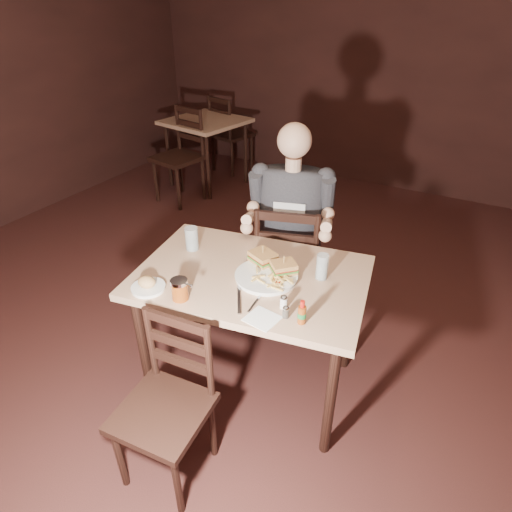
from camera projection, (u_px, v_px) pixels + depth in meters
The scene contains 24 objects.
room_shell at pixel (212, 149), 1.88m from camera, with size 7.00×7.00×7.00m.
main_table at pixel (251, 288), 2.21m from camera, with size 1.27×0.96×0.77m.
bg_table at pixel (206, 128), 4.87m from camera, with size 0.92×0.92×0.77m.
chair_far at pixel (289, 264), 2.81m from camera, with size 0.43×0.47×0.93m, color black, non-canonical shape.
chair_near at pixel (162, 412), 1.88m from camera, with size 0.38×0.41×0.82m, color black, non-canonical shape.
bg_chair_far at pixel (232, 134), 5.39m from camera, with size 0.43×0.47×0.94m, color black, non-canonical shape.
bg_chair_near at pixel (177, 158), 4.56m from camera, with size 0.45×0.49×0.98m, color black, non-canonical shape.
diner at pixel (291, 202), 2.53m from camera, with size 0.52×0.41×0.90m, color #34343A, non-canonical shape.
dinner_plate at pixel (266, 277), 2.13m from camera, with size 0.31×0.31×0.02m, color white.
sandwich_left at pixel (263, 254), 2.20m from camera, with size 0.13×0.11×0.11m, color tan, non-canonical shape.
sandwich_right at pixel (284, 264), 2.12m from camera, with size 0.12×0.10×0.10m, color tan, non-canonical shape.
fries_pile at pixel (270, 278), 2.07m from camera, with size 0.25×0.17×0.04m, color #EBC267, non-canonical shape.
ketchup_dollop at pixel (278, 281), 2.07m from camera, with size 0.05×0.05×0.01m, color maroon.
glass_left at pixel (192, 239), 2.35m from camera, with size 0.07×0.07×0.13m, color silver.
glass_right at pixel (322, 267), 2.10m from camera, with size 0.06×0.06×0.13m, color silver.
hot_sauce at pixel (302, 312), 1.82m from camera, with size 0.04×0.04×0.12m, color #85390F, non-canonical shape.
salt_shaker at pixel (284, 302), 1.92m from camera, with size 0.03×0.03×0.06m, color white, non-canonical shape.
pepper_shaker at pixel (286, 312), 1.86m from camera, with size 0.03×0.03×0.06m, color #38332D, non-canonical shape.
syrup_dispenser at pixel (180, 289), 1.96m from camera, with size 0.08×0.08×0.10m, color #85390F, non-canonical shape.
napkin at pixel (262, 319), 1.87m from camera, with size 0.14×0.13×0.00m, color white.
knife at pixel (239, 299), 1.98m from camera, with size 0.01×0.22×0.01m, color silver.
fork at pixel (255, 303), 1.95m from camera, with size 0.01×0.14×0.00m, color silver.
side_plate at pixel (148, 288), 2.05m from camera, with size 0.16×0.16×0.01m, color white.
bread_roll at pixel (147, 282), 2.04m from camera, with size 0.09×0.07×0.05m, color tan.
Camera 1 is at (1.07, -1.52, 1.98)m, focal length 30.00 mm.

